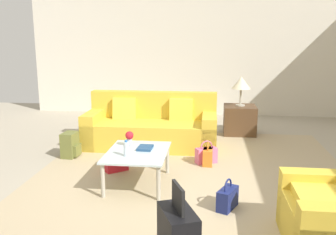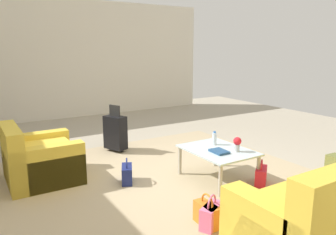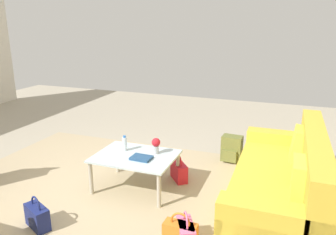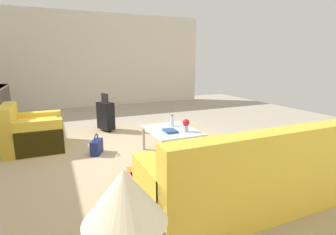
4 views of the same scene
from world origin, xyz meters
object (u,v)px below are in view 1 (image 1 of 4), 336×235
couch (152,128)px  handbag_pink (206,155)px  side_table (240,120)px  water_bottle (126,149)px  coffee_table (138,155)px  handbag_red (116,163)px  coffee_table_book (145,148)px  handbag_navy (227,198)px  flower_vase (129,137)px  handbag_orange (208,156)px  table_lamp (241,83)px  backpack_olive (70,145)px

couch → handbag_pink: size_ratio=6.31×
side_table → handbag_pink: size_ratio=1.73×
couch → water_bottle: (2.00, -0.00, 0.23)m
water_bottle → side_table: (-3.00, 1.60, -0.27)m
coffee_table → handbag_pink: bearing=137.1°
coffee_table → handbag_red: coffee_table is taller
couch → coffee_table_book: 1.70m
water_bottle → side_table: bearing=151.9°
handbag_red → handbag_pink: 1.37m
handbag_red → handbag_pink: size_ratio=1.00×
handbag_red → handbag_navy: size_ratio=1.00×
handbag_navy → flower_vase: bearing=-122.0°
couch → flower_vase: size_ratio=11.02×
couch → handbag_orange: bearing=47.8°
water_bottle → side_table: 3.41m
table_lamp → handbag_navy: (3.38, -0.37, -0.87)m
coffee_table → handbag_red: bearing=-138.2°
table_lamp → coffee_table: bearing=-28.2°
couch → flower_vase: 1.60m
handbag_red → backpack_olive: backpack_olive is taller
table_lamp → backpack_olive: size_ratio=1.44×
coffee_table_book → side_table: (-2.68, 1.42, -0.19)m
coffee_table_book → side_table: bearing=154.7°
water_bottle → handbag_red: bearing=-155.2°
coffee_table → handbag_pink: (-0.94, 0.87, -0.27)m
flower_vase → backpack_olive: flower_vase is taller
flower_vase → side_table: size_ratio=0.33×
handbag_pink → flower_vase: bearing=-54.8°
coffee_table → backpack_olive: bearing=-127.8°
table_lamp → handbag_red: table_lamp is taller
water_bottle → coffee_table_book: bearing=150.6°
handbag_orange → handbag_pink: bearing=-152.7°
handbag_red → couch: bearing=167.5°
handbag_orange → handbag_red: 1.37m
couch → handbag_orange: 1.36m
side_table → handbag_pink: bearing=-18.6°
couch → water_bottle: size_ratio=11.07×
water_bottle → coffee_table_book: 0.38m
flower_vase → handbag_navy: (0.80, 1.28, -0.44)m
coffee_table_book → table_lamp: size_ratio=0.44×
side_table → handbag_navy: size_ratio=1.73×
handbag_orange → backpack_olive: size_ratio=0.89×
table_lamp → backpack_olive: table_lamp is taller
handbag_navy → table_lamp: bearing=173.8°
coffee_table_book → flower_vase: size_ratio=1.22×
handbag_pink → side_table: bearing=161.4°
table_lamp → backpack_olive: 3.42m
coffee_table_book → handbag_orange: coffee_table_book is taller
handbag_orange → handbag_navy: bearing=9.0°
handbag_pink → water_bottle: bearing=-40.5°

